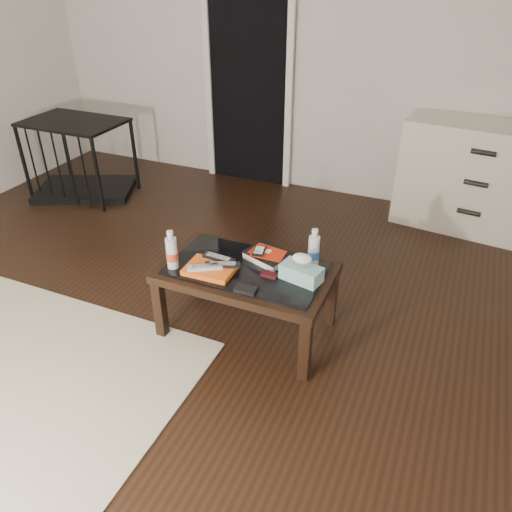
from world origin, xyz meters
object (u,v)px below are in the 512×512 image
(coffee_table, at_px, (247,276))
(textbook, at_px, (268,256))
(dresser, at_px, (476,178))
(water_bottle_right, at_px, (314,248))
(water_bottle_left, at_px, (172,249))
(tissue_box, at_px, (301,273))
(pet_crate, at_px, (82,170))

(coffee_table, distance_m, textbook, 0.18)
(coffee_table, relative_size, dresser, 0.80)
(water_bottle_right, bearing_deg, water_bottle_left, -155.31)
(coffee_table, xyz_separation_m, dresser, (1.17, 2.01, 0.05))
(textbook, height_order, water_bottle_right, water_bottle_right)
(textbook, xyz_separation_m, water_bottle_right, (0.27, 0.04, 0.10))
(water_bottle_left, relative_size, tissue_box, 1.03)
(textbook, distance_m, water_bottle_left, 0.57)
(dresser, height_order, textbook, dresser)
(coffee_table, bearing_deg, textbook, 59.65)
(textbook, bearing_deg, pet_crate, 173.91)
(dresser, bearing_deg, coffee_table, -113.50)
(dresser, distance_m, water_bottle_right, 2.01)
(water_bottle_left, height_order, tissue_box, water_bottle_left)
(coffee_table, height_order, water_bottle_right, water_bottle_right)
(tissue_box, bearing_deg, textbook, 164.79)
(tissue_box, bearing_deg, water_bottle_right, 97.58)
(water_bottle_right, bearing_deg, textbook, -170.97)
(tissue_box, bearing_deg, water_bottle_left, -154.84)
(dresser, bearing_deg, textbook, -113.49)
(dresser, bearing_deg, tissue_box, -105.93)
(water_bottle_right, bearing_deg, tissue_box, -94.60)
(dresser, bearing_deg, pet_crate, -161.56)
(dresser, height_order, water_bottle_left, dresser)
(coffee_table, height_order, textbook, textbook)
(pet_crate, height_order, water_bottle_right, pet_crate)
(water_bottle_left, xyz_separation_m, tissue_box, (0.73, 0.17, -0.07))
(pet_crate, bearing_deg, dresser, -11.93)
(coffee_table, distance_m, water_bottle_right, 0.43)
(pet_crate, xyz_separation_m, water_bottle_left, (1.93, -1.45, 0.35))
(water_bottle_left, relative_size, water_bottle_right, 1.00)
(coffee_table, bearing_deg, water_bottle_right, 27.08)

